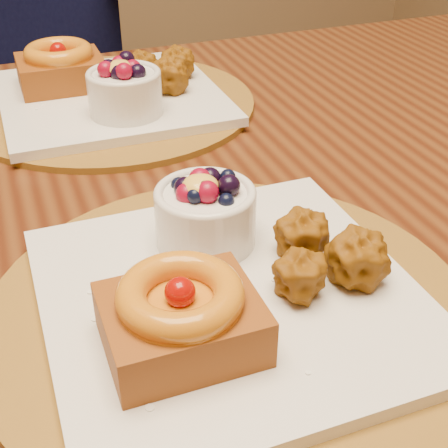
{
  "coord_description": "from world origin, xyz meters",
  "views": [
    {
      "loc": [
        -0.02,
        -0.57,
        1.08
      ],
      "look_at": [
        0.13,
        -0.18,
        0.8
      ],
      "focal_mm": 50.0,
      "sensor_mm": 36.0,
      "label": 1
    }
  ],
  "objects": [
    {
      "name": "place_setting_near",
      "position": [
        0.12,
        -0.22,
        0.78
      ],
      "size": [
        0.38,
        0.38,
        0.08
      ],
      "color": "brown",
      "rests_on": "dining_table"
    },
    {
      "name": "place_setting_far",
      "position": [
        0.11,
        0.21,
        0.78
      ],
      "size": [
        0.38,
        0.38,
        0.09
      ],
      "color": "brown",
      "rests_on": "dining_table"
    },
    {
      "name": "dining_table",
      "position": [
        0.12,
        -0.01,
        0.68
      ],
      "size": [
        1.6,
        0.9,
        0.76
      ],
      "color": "#3D190B",
      "rests_on": "ground"
    }
  ]
}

